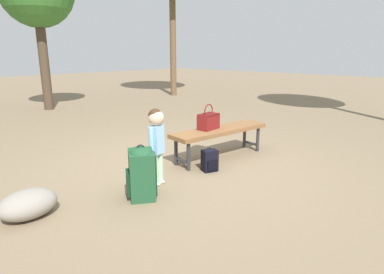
% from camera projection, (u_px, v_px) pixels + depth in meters
% --- Properties ---
extents(ground_plane, '(40.00, 40.00, 0.00)m').
position_uv_depth(ground_plane, '(183.00, 165.00, 4.57)').
color(ground_plane, '#7F6B51').
rests_on(ground_plane, ground).
extents(park_bench, '(1.64, 0.63, 0.45)m').
position_uv_depth(park_bench, '(220.00, 132.00, 4.80)').
color(park_bench, brown).
rests_on(park_bench, ground).
extents(handbag, '(0.33, 0.20, 0.37)m').
position_uv_depth(handbag, '(208.00, 121.00, 4.71)').
color(handbag, maroon).
rests_on(handbag, park_bench).
extents(child_standing, '(0.25, 0.19, 0.91)m').
position_uv_depth(child_standing, '(156.00, 135.00, 3.77)').
color(child_standing, '#B2D8B2').
rests_on(child_standing, ground).
extents(backpack_large, '(0.41, 0.44, 0.59)m').
position_uv_depth(backpack_large, '(141.00, 171.00, 3.50)').
color(backpack_large, '#1E4C2D').
rests_on(backpack_large, ground).
extents(backpack_small, '(0.24, 0.22, 0.33)m').
position_uv_depth(backpack_small, '(210.00, 159.00, 4.31)').
color(backpack_small, black).
rests_on(backpack_small, ground).
extents(trail_rock, '(0.55, 0.39, 0.27)m').
position_uv_depth(trail_rock, '(28.00, 204.00, 3.10)').
color(trail_rock, gray).
rests_on(trail_rock, ground).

